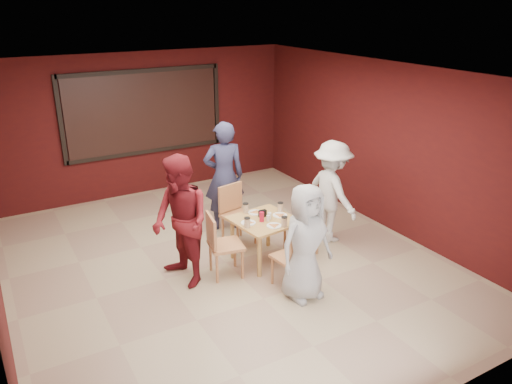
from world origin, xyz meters
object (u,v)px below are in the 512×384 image
dining_table (264,224)px  chair_right (306,220)px  diner_front (305,243)px  diner_right (332,192)px  diner_back (224,176)px  chair_left (220,242)px  chair_front (294,255)px  chair_back (236,211)px  diner_left (181,222)px

dining_table → chair_right: chair_right is taller
diner_front → diner_right: (1.35, 1.19, 0.04)m
dining_table → diner_back: 1.39m
dining_table → diner_front: size_ratio=0.60×
dining_table → chair_left: bearing=-174.1°
dining_table → chair_front: (-0.05, -0.87, -0.10)m
chair_front → diner_back: (0.06, 2.22, 0.44)m
diner_front → diner_right: diner_right is taller
chair_back → chair_left: chair_back is taller
chair_left → diner_right: bearing=4.6°
chair_back → chair_right: 1.15m
diner_back → diner_left: size_ratio=1.02×
chair_right → diner_left: (-2.01, 0.09, 0.39)m
dining_table → diner_right: bearing=3.8°
chair_front → diner_right: (1.36, 0.96, 0.33)m
diner_front → diner_back: diner_back is taller
chair_right → dining_table: bearing=175.9°
chair_front → diner_back: size_ratio=0.47×
chair_right → diner_left: size_ratio=0.51×
dining_table → chair_right: bearing=-4.1°
diner_left → chair_back: bearing=113.0°
diner_left → diner_back: bearing=127.0°
chair_right → diner_left: diner_left is taller
chair_left → chair_front: bearing=-47.9°
chair_back → diner_back: bearing=81.3°
chair_back → diner_left: size_ratio=0.52×
chair_front → chair_right: bearing=46.7°
chair_right → chair_back: bearing=134.0°
chair_back → chair_right: bearing=-46.0°
dining_table → diner_left: diner_left is taller
diner_back → diner_right: (1.30, -1.26, -0.10)m
diner_front → diner_right: bearing=36.5°
dining_table → chair_left: chair_left is taller
diner_back → diner_left: bearing=61.0°
dining_table → chair_front: chair_front is taller
chair_back → diner_front: (0.03, -1.88, 0.25)m
chair_right → diner_left: bearing=177.5°
chair_front → dining_table: bearing=86.6°
chair_right → diner_back: size_ratio=0.50×
diner_right → chair_back: bearing=62.9°
chair_front → diner_left: size_ratio=0.48×
chair_right → chair_left: bearing=-178.9°
diner_front → diner_left: 1.69m
chair_left → chair_right: 1.48m
chair_left → diner_back: bearing=61.4°
chair_left → diner_front: (0.72, -1.02, 0.26)m
chair_front → chair_right: size_ratio=0.94×
chair_front → diner_left: diner_left is taller
chair_back → diner_right: bearing=-26.3°
diner_front → diner_left: (-1.25, 1.14, 0.13)m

